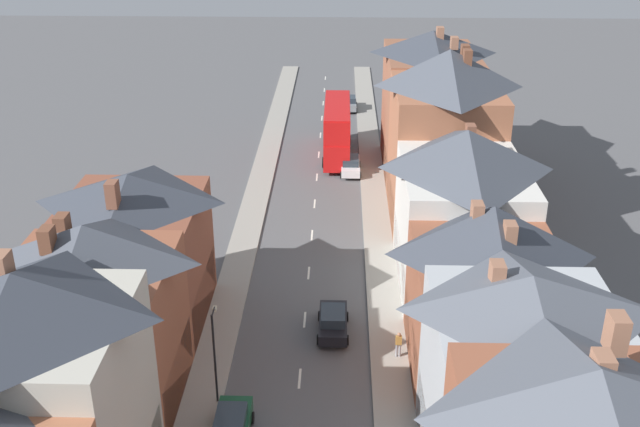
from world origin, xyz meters
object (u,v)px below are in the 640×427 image
(car_parked_left_a, at_px, (232,426))
(street_lamp, at_px, (215,351))
(car_near_blue, at_px, (349,103))
(car_parked_right_a, at_px, (351,165))
(car_near_silver, at_px, (333,321))
(double_decker_bus_lead, at_px, (337,129))
(pedestrian_mid_left, at_px, (399,343))

(car_parked_left_a, xyz_separation_m, street_lamp, (-1.15, 2.90, 2.39))
(car_near_blue, height_order, car_parked_right_a, car_near_blue)
(car_near_blue, distance_m, car_near_silver, 46.67)
(car_parked_right_a, height_order, street_lamp, street_lamp)
(car_parked_left_a, bearing_deg, street_lamp, 111.60)
(car_parked_left_a, bearing_deg, car_parked_right_a, 80.28)
(double_decker_bus_lead, bearing_deg, car_near_blue, 85.24)
(car_near_blue, bearing_deg, street_lamp, -97.85)
(car_parked_right_a, bearing_deg, car_near_blue, 90.00)
(double_decker_bus_lead, height_order, pedestrian_mid_left, double_decker_bus_lead)
(car_near_blue, distance_m, car_parked_right_a, 20.05)
(car_near_blue, bearing_deg, pedestrian_mid_left, -87.09)
(car_near_silver, height_order, street_lamp, street_lamp)
(car_parked_left_a, height_order, pedestrian_mid_left, pedestrian_mid_left)
(car_near_silver, distance_m, pedestrian_mid_left, 4.58)
(double_decker_bus_lead, bearing_deg, car_parked_left_a, -96.89)
(double_decker_bus_lead, distance_m, car_parked_left_a, 40.84)
(car_parked_left_a, xyz_separation_m, pedestrian_mid_left, (8.70, 7.05, 0.18))
(car_near_silver, relative_size, pedestrian_mid_left, 2.59)
(car_near_silver, distance_m, car_parked_left_a, 10.77)
(car_near_blue, distance_m, car_parked_left_a, 56.58)
(car_near_blue, distance_m, pedestrian_mid_left, 49.25)
(double_decker_bus_lead, height_order, car_parked_left_a, double_decker_bus_lead)
(car_near_blue, xyz_separation_m, pedestrian_mid_left, (2.50, -49.19, 0.20))
(double_decker_bus_lead, height_order, car_near_silver, double_decker_bus_lead)
(car_near_blue, relative_size, car_parked_left_a, 0.99)
(double_decker_bus_lead, xyz_separation_m, car_parked_right_a, (1.31, -4.31, -2.00))
(car_near_silver, bearing_deg, pedestrian_mid_left, -33.70)
(car_parked_right_a, relative_size, street_lamp, 0.82)
(car_near_silver, relative_size, car_parked_right_a, 0.93)
(car_parked_left_a, distance_m, pedestrian_mid_left, 11.20)
(pedestrian_mid_left, bearing_deg, car_parked_right_a, 94.91)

